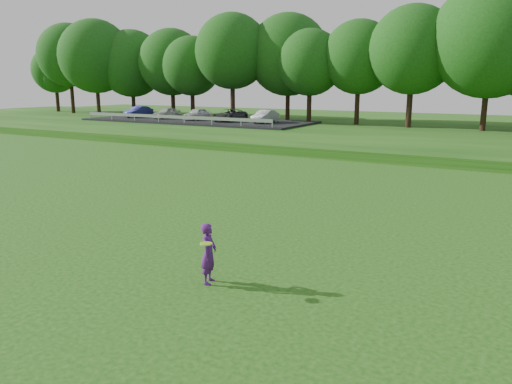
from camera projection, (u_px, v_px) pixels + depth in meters
The scene contains 6 objects.
ground at pixel (198, 274), 12.23m from camera, with size 140.00×140.00×0.00m, color #13460D.
berm at pixel (441, 135), 41.08m from camera, with size 130.00×30.00×0.60m, color #13460D.
walking_path at pixel (399, 162), 29.23m from camera, with size 130.00×1.60×0.04m, color gray.
treeline at pixel (457, 40), 42.79m from camera, with size 104.00×7.00×15.00m, color #144510, non-canonical shape.
parking_lot at pixel (198, 118), 51.32m from camera, with size 24.00×9.00×1.38m.
woman at pixel (209, 253), 11.53m from camera, with size 0.58×0.82×1.44m.
Camera 1 is at (6.91, -9.32, 4.60)m, focal length 35.00 mm.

